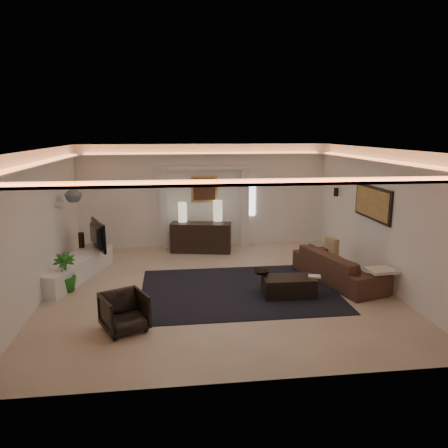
{
  "coord_description": "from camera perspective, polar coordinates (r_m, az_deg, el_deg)",
  "views": [
    {
      "loc": [
        -0.95,
        -8.51,
        3.25
      ],
      "look_at": [
        0.2,
        0.6,
        1.25
      ],
      "focal_mm": 34.28,
      "sensor_mm": 36.0,
      "label": 1
    }
  ],
  "objects": [
    {
      "name": "wall_sconce",
      "position": [
        11.66,
        14.72,
        4.15
      ],
      "size": [
        0.12,
        0.12,
        0.22
      ],
      "primitive_type": "cylinder",
      "color": "black",
      "rests_on": "wall_right"
    },
    {
      "name": "wall_front",
      "position": [
        5.41,
        3.37,
        -7.18
      ],
      "size": [
        7.0,
        0.0,
        7.0
      ],
      "primitive_type": "plane",
      "rotation": [
        -1.57,
        0.0,
        0.0
      ],
      "color": "white",
      "rests_on": "ground"
    },
    {
      "name": "floor",
      "position": [
        9.16,
        -0.78,
        -8.5
      ],
      "size": [
        7.0,
        7.0,
        0.0
      ],
      "primitive_type": "plane",
      "color": "beige",
      "rests_on": "ground"
    },
    {
      "name": "wall_left",
      "position": [
        9.06,
        -23.37,
        -0.19
      ],
      "size": [
        0.0,
        7.0,
        7.0
      ],
      "primitive_type": "plane",
      "rotation": [
        1.57,
        0.0,
        1.57
      ],
      "color": "white",
      "rests_on": "ground"
    },
    {
      "name": "bowl",
      "position": [
        8.8,
        4.95,
        -6.29
      ],
      "size": [
        0.39,
        0.39,
        0.08
      ],
      "primitive_type": "imported",
      "rotation": [
        0.0,
        0.0,
        0.16
      ],
      "color": "black",
      "rests_on": "coffee_table"
    },
    {
      "name": "throw_blanket",
      "position": [
        9.07,
        20.18,
        -5.81
      ],
      "size": [
        0.57,
        0.49,
        0.06
      ],
      "primitive_type": "cube",
      "rotation": [
        0.0,
        0.0,
        0.11
      ],
      "color": "beige",
      "rests_on": "sofa"
    },
    {
      "name": "painting_frame",
      "position": [
        12.12,
        -2.65,
        4.69
      ],
      "size": [
        0.74,
        0.04,
        0.74
      ],
      "primitive_type": "cube",
      "color": "tan",
      "rests_on": "wall_back"
    },
    {
      "name": "area_rug",
      "position": [
        9.02,
        1.92,
        -8.79
      ],
      "size": [
        4.0,
        3.0,
        0.01
      ],
      "primitive_type": "cube",
      "color": "black",
      "rests_on": "ground"
    },
    {
      "name": "media_ledge",
      "position": [
        10.21,
        -19.31,
        -5.67
      ],
      "size": [
        1.4,
        2.68,
        0.49
      ],
      "primitive_type": "cube",
      "rotation": [
        0.0,
        0.0,
        -0.3
      ],
      "color": "white",
      "rests_on": "ground"
    },
    {
      "name": "alcove_header",
      "position": [
        11.99,
        -2.65,
        7.49
      ],
      "size": [
        2.52,
        0.2,
        0.12
      ],
      "primitive_type": "cube",
      "color": "silver",
      "rests_on": "wall_back"
    },
    {
      "name": "console",
      "position": [
        11.71,
        -3.08,
        -1.82
      ],
      "size": [
        1.7,
        0.82,
        0.81
      ],
      "primitive_type": "cube",
      "rotation": [
        0.0,
        0.0,
        -0.2
      ],
      "color": "black",
      "rests_on": "ground"
    },
    {
      "name": "art_panel_gold",
      "position": [
        9.97,
        19.1,
        2.66
      ],
      "size": [
        0.02,
        1.5,
        0.62
      ],
      "primitive_type": "cube",
      "color": "tan",
      "rests_on": "wall_right"
    },
    {
      "name": "armchair",
      "position": [
        7.4,
        -13.14,
        -11.36
      ],
      "size": [
        0.92,
        0.93,
        0.64
      ],
      "primitive_type": "imported",
      "rotation": [
        0.0,
        0.0,
        0.45
      ],
      "color": "black",
      "rests_on": "ground"
    },
    {
      "name": "plant",
      "position": [
        9.41,
        -20.47,
        -6.14
      ],
      "size": [
        0.49,
        0.49,
        0.8
      ],
      "primitive_type": "imported",
      "rotation": [
        0.0,
        0.0,
        0.11
      ],
      "color": "#22671B",
      "rests_on": "ground"
    },
    {
      "name": "coffee_table",
      "position": [
        8.75,
        8.62,
        -8.22
      ],
      "size": [
        1.04,
        0.6,
        0.38
      ],
      "primitive_type": "cube",
      "rotation": [
        0.0,
        0.0,
        -0.04
      ],
      "color": "black",
      "rests_on": "ground"
    },
    {
      "name": "throw_pillow",
      "position": [
        10.56,
        14.19,
        -2.91
      ],
      "size": [
        0.22,
        0.43,
        0.41
      ],
      "primitive_type": "cube",
      "rotation": [
        0.0,
        0.0,
        0.24
      ],
      "color": "tan",
      "rests_on": "sofa"
    },
    {
      "name": "magazine",
      "position": [
        8.79,
        11.97,
        -6.74
      ],
      "size": [
        0.28,
        0.23,
        0.03
      ],
      "primitive_type": "cube",
      "rotation": [
        0.0,
        0.0,
        -0.28
      ],
      "color": "#F2E1CB",
      "rests_on": "coffee_table"
    },
    {
      "name": "wall_niche",
      "position": [
        10.34,
        -21.05,
        2.56
      ],
      "size": [
        0.1,
        0.55,
        0.04
      ],
      "primitive_type": "cube",
      "color": "silver",
      "rests_on": "wall_left"
    },
    {
      "name": "art_panel_frame",
      "position": [
        9.98,
        19.23,
        2.66
      ],
      "size": [
        0.04,
        1.64,
        0.74
      ],
      "primitive_type": "cube",
      "color": "black",
      "rests_on": "wall_right"
    },
    {
      "name": "painting_canvas",
      "position": [
        12.1,
        -2.64,
        4.67
      ],
      "size": [
        0.62,
        0.02,
        0.62
      ],
      "primitive_type": "cube",
      "color": "#4C2D1E",
      "rests_on": "wall_back"
    },
    {
      "name": "ginger_jar",
      "position": [
        10.32,
        -19.48,
        3.88
      ],
      "size": [
        0.48,
        0.48,
        0.39
      ],
      "primitive_type": "imported",
      "rotation": [
        0.0,
        0.0,
        -0.32
      ],
      "color": "slate",
      "rests_on": "wall_niche"
    },
    {
      "name": "tv",
      "position": [
        10.69,
        -17.02,
        -1.56
      ],
      "size": [
        1.16,
        0.59,
        0.68
      ],
      "primitive_type": "imported",
      "rotation": [
        0.0,
        0.0,
        1.95
      ],
      "color": "black",
      "rests_on": "media_ledge"
    },
    {
      "name": "lamp_left",
      "position": [
        11.78,
        -5.55,
        1.67
      ],
      "size": [
        0.3,
        0.3,
        0.53
      ],
      "primitive_type": "cylinder",
      "rotation": [
        0.0,
        0.0,
        -0.3
      ],
      "color": "beige",
      "rests_on": "console"
    },
    {
      "name": "wall_right",
      "position": [
        9.77,
        20.05,
        0.92
      ],
      "size": [
        0.0,
        7.0,
        7.0
      ],
      "primitive_type": "plane",
      "rotation": [
        1.57,
        0.0,
        -1.57
      ],
      "color": "white",
      "rests_on": "ground"
    },
    {
      "name": "pilaster_right",
      "position": [
        12.28,
        2.76,
        2.19
      ],
      "size": [
        0.22,
        0.2,
        2.2
      ],
      "primitive_type": "cube",
      "color": "silver",
      "rests_on": "ground"
    },
    {
      "name": "pilaster_left",
      "position": [
        12.1,
        -8.03,
        1.93
      ],
      "size": [
        0.22,
        0.2,
        2.2
      ],
      "primitive_type": "cube",
      "color": "silver",
      "rests_on": "ground"
    },
    {
      "name": "figurine",
      "position": [
        10.98,
        -18.48,
        -2.11
      ],
      "size": [
        0.17,
        0.17,
        0.37
      ],
      "primitive_type": "cylinder",
      "rotation": [
        0.0,
        0.0,
        0.29
      ],
      "color": "black",
      "rests_on": "media_ledge"
    },
    {
      "name": "cove_soffit",
      "position": [
        8.59,
        -0.83,
        8.08
      ],
      "size": [
        7.0,
        7.0,
        0.04
      ],
      "primitive_type": "cube",
      "color": "silver",
      "rests_on": "ceiling"
    },
    {
      "name": "daylight_slit",
      "position": [
        12.35,
        3.63,
        3.42
      ],
      "size": [
        0.25,
        0.03,
        1.0
      ],
      "primitive_type": "cube",
      "color": "white",
      "rests_on": "wall_back"
    },
    {
      "name": "ceiling",
      "position": [
        8.57,
        -0.84,
        9.95
      ],
      "size": [
        7.0,
        7.0,
        0.0
      ],
      "primitive_type": "plane",
      "rotation": [
        3.14,
        0.0,
        0.0
      ],
      "color": "white",
      "rests_on": "ground"
    },
    {
      "name": "sofa",
      "position": [
        9.73,
        15.04,
        -5.55
      ],
      "size": [
        2.48,
        1.5,
        0.68
      ],
      "primitive_type": "imported",
      "rotation": [
        0.0,
        0.0,
        1.84
      ],
      "color": "black",
      "rests_on": "ground"
    },
    {
      "name": "wall_back",
      "position": [
        12.18,
        -2.65,
        3.78
      ],
      "size": [
        7.0,
        0.0,
        7.0
      ],
      "primitive_type": "plane",
      "rotation": [
        1.57,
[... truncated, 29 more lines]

